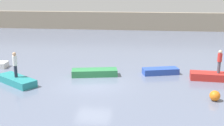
% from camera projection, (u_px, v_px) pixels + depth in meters
% --- Properties ---
extents(ground_plane, '(120.00, 120.00, 0.00)m').
position_uv_depth(ground_plane, '(93.00, 84.00, 20.28)').
color(ground_plane, slate).
extents(embankment_wall, '(80.00, 1.20, 2.85)m').
position_uv_depth(embankment_wall, '(125.00, 21.00, 46.54)').
color(embankment_wall, gray).
rests_on(embankment_wall, ground_plane).
extents(rowboat_teal, '(3.49, 2.89, 0.50)m').
position_uv_depth(rowboat_teal, '(17.00, 80.00, 20.23)').
color(rowboat_teal, teal).
rests_on(rowboat_teal, ground_plane).
extents(rowboat_green, '(3.63, 1.80, 0.52)m').
position_uv_depth(rowboat_green, '(95.00, 72.00, 22.10)').
color(rowboat_green, '#2D7F47').
rests_on(rowboat_green, ground_plane).
extents(rowboat_blue, '(2.95, 1.71, 0.48)m').
position_uv_depth(rowboat_blue, '(160.00, 71.00, 22.55)').
color(rowboat_blue, '#2B4CAD').
rests_on(rowboat_blue, ground_plane).
extents(rowboat_red, '(4.03, 1.37, 0.55)m').
position_uv_depth(rowboat_red, '(218.00, 77.00, 21.01)').
color(rowboat_red, red).
rests_on(rowboat_red, ground_plane).
extents(person_white_shirt, '(0.32, 0.32, 1.81)m').
position_uv_depth(person_white_shirt, '(15.00, 63.00, 19.91)').
color(person_white_shirt, '#232838').
rests_on(person_white_shirt, rowboat_teal).
extents(person_red_shirt, '(0.32, 0.32, 1.73)m').
position_uv_depth(person_red_shirt, '(220.00, 60.00, 20.70)').
color(person_red_shirt, '#4C4C56').
rests_on(person_red_shirt, rowboat_red).
extents(mooring_buoy, '(0.64, 0.64, 0.64)m').
position_uv_depth(mooring_buoy, '(215.00, 96.00, 17.16)').
color(mooring_buoy, orange).
rests_on(mooring_buoy, ground_plane).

